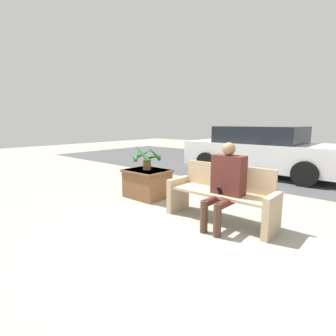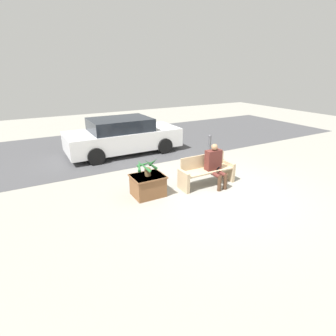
# 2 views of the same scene
# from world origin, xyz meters

# --- Properties ---
(ground_plane) EXTENTS (30.00, 30.00, 0.00)m
(ground_plane) POSITION_xyz_m (0.00, 0.00, 0.00)
(ground_plane) COLOR gray
(road_surface) EXTENTS (20.00, 6.00, 0.01)m
(road_surface) POSITION_xyz_m (0.00, 5.90, 0.00)
(road_surface) COLOR #424244
(road_surface) RESTS_ON ground_plane
(bench) EXTENTS (1.66, 0.50, 0.84)m
(bench) POSITION_xyz_m (-0.07, 0.65, 0.41)
(bench) COLOR tan
(bench) RESTS_ON ground_plane
(person_seated) EXTENTS (0.46, 0.61, 1.20)m
(person_seated) POSITION_xyz_m (0.09, 0.48, 0.66)
(person_seated) COLOR #51231E
(person_seated) RESTS_ON ground_plane
(planter_box) EXTENTS (0.83, 0.69, 0.55)m
(planter_box) POSITION_xyz_m (-1.81, 0.81, 0.30)
(planter_box) COLOR brown
(planter_box) RESTS_ON ground_plane
(potted_plant) EXTENTS (0.57, 0.60, 0.53)m
(potted_plant) POSITION_xyz_m (-1.83, 0.82, 0.81)
(potted_plant) COLOR brown
(potted_plant) RESTS_ON planter_box
(parked_car) EXTENTS (4.32, 1.98, 1.36)m
(parked_car) POSITION_xyz_m (-1.05, 4.70, 0.67)
(parked_car) COLOR silver
(parked_car) RESTS_ON ground_plane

